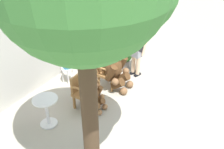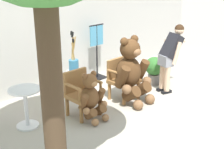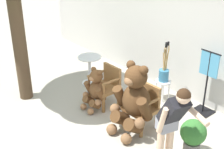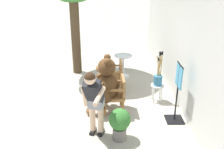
{
  "view_description": "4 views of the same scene",
  "coord_description": "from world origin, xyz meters",
  "px_view_note": "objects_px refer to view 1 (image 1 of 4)",
  "views": [
    {
      "loc": [
        -4.56,
        -2.49,
        3.96
      ],
      "look_at": [
        -0.19,
        0.13,
        0.91
      ],
      "focal_mm": 40.0,
      "sensor_mm": 36.0,
      "label": 1
    },
    {
      "loc": [
        -3.9,
        -3.59,
        2.75
      ],
      "look_at": [
        -0.19,
        0.26,
        0.84
      ],
      "focal_mm": 50.0,
      "sensor_mm": 36.0,
      "label": 2
    },
    {
      "loc": [
        4.06,
        -2.98,
        3.56
      ],
      "look_at": [
        -0.2,
        0.59,
        0.88
      ],
      "focal_mm": 50.0,
      "sensor_mm": 36.0,
      "label": 3
    },
    {
      "loc": [
        5.87,
        0.55,
        3.18
      ],
      "look_at": [
        0.22,
        0.64,
        0.81
      ],
      "focal_mm": 40.0,
      "sensor_mm": 36.0,
      "label": 4
    }
  ],
  "objects_px": {
    "wooden_chair_left": "(84,90)",
    "brush_bucket": "(66,62)",
    "teddy_bear_large": "(115,66)",
    "potted_plant": "(125,57)",
    "wooden_chair_right": "(107,71)",
    "round_side_table": "(46,109)",
    "teddy_bear_small": "(94,94)",
    "clothing_display_stand": "(79,46)",
    "person_visitor": "(139,47)",
    "white_stool": "(67,71)"
  },
  "relations": [
    {
      "from": "wooden_chair_right",
      "to": "brush_bucket",
      "type": "xyz_separation_m",
      "value": [
        -0.45,
        1.08,
        0.2
      ]
    },
    {
      "from": "white_stool",
      "to": "potted_plant",
      "type": "height_order",
      "value": "potted_plant"
    },
    {
      "from": "wooden_chair_left",
      "to": "clothing_display_stand",
      "type": "bearing_deg",
      "value": 40.34
    },
    {
      "from": "person_visitor",
      "to": "clothing_display_stand",
      "type": "height_order",
      "value": "person_visitor"
    },
    {
      "from": "teddy_bear_large",
      "to": "brush_bucket",
      "type": "bearing_deg",
      "value": 108.58
    },
    {
      "from": "wooden_chair_left",
      "to": "person_visitor",
      "type": "bearing_deg",
      "value": -11.92
    },
    {
      "from": "person_visitor",
      "to": "brush_bucket",
      "type": "height_order",
      "value": "person_visitor"
    },
    {
      "from": "wooden_chair_left",
      "to": "brush_bucket",
      "type": "xyz_separation_m",
      "value": [
        0.66,
        1.08,
        0.2
      ]
    },
    {
      "from": "clothing_display_stand",
      "to": "potted_plant",
      "type": "bearing_deg",
      "value": -62.53
    },
    {
      "from": "person_visitor",
      "to": "round_side_table",
      "type": "bearing_deg",
      "value": 166.67
    },
    {
      "from": "wooden_chair_left",
      "to": "potted_plant",
      "type": "xyz_separation_m",
      "value": [
        2.24,
        0.04,
        -0.07
      ]
    },
    {
      "from": "teddy_bear_large",
      "to": "clothing_display_stand",
      "type": "distance_m",
      "value": 1.65
    },
    {
      "from": "teddy_bear_large",
      "to": "brush_bucket",
      "type": "relative_size",
      "value": 1.55
    },
    {
      "from": "wooden_chair_right",
      "to": "brush_bucket",
      "type": "bearing_deg",
      "value": 112.33
    },
    {
      "from": "teddy_bear_large",
      "to": "clothing_display_stand",
      "type": "height_order",
      "value": "teddy_bear_large"
    },
    {
      "from": "teddy_bear_large",
      "to": "potted_plant",
      "type": "xyz_separation_m",
      "value": [
        1.13,
        0.3,
        -0.29
      ]
    },
    {
      "from": "wooden_chair_right",
      "to": "white_stool",
      "type": "bearing_deg",
      "value": 112.39
    },
    {
      "from": "teddy_bear_large",
      "to": "teddy_bear_small",
      "type": "bearing_deg",
      "value": -178.2
    },
    {
      "from": "brush_bucket",
      "to": "wooden_chair_left",
      "type": "bearing_deg",
      "value": -121.18
    },
    {
      "from": "person_visitor",
      "to": "clothing_display_stand",
      "type": "xyz_separation_m",
      "value": [
        -0.59,
        1.79,
        -0.18
      ]
    },
    {
      "from": "teddy_bear_large",
      "to": "potted_plant",
      "type": "distance_m",
      "value": 1.2
    },
    {
      "from": "wooden_chair_left",
      "to": "teddy_bear_small",
      "type": "distance_m",
      "value": 0.29
    },
    {
      "from": "wooden_chair_right",
      "to": "wooden_chair_left",
      "type": "bearing_deg",
      "value": 180.0
    },
    {
      "from": "round_side_table",
      "to": "clothing_display_stand",
      "type": "distance_m",
      "value": 2.79
    },
    {
      "from": "clothing_display_stand",
      "to": "wooden_chair_left",
      "type": "bearing_deg",
      "value": -139.66
    },
    {
      "from": "teddy_bear_small",
      "to": "clothing_display_stand",
      "type": "distance_m",
      "value": 2.27
    },
    {
      "from": "white_stool",
      "to": "round_side_table",
      "type": "distance_m",
      "value": 1.84
    },
    {
      "from": "white_stool",
      "to": "brush_bucket",
      "type": "relative_size",
      "value": 0.51
    },
    {
      "from": "teddy_bear_large",
      "to": "potted_plant",
      "type": "relative_size",
      "value": 2.05
    },
    {
      "from": "wooden_chair_left",
      "to": "round_side_table",
      "type": "bearing_deg",
      "value": 163.69
    },
    {
      "from": "wooden_chair_right",
      "to": "round_side_table",
      "type": "bearing_deg",
      "value": 172.06
    },
    {
      "from": "wooden_chair_left",
      "to": "teddy_bear_large",
      "type": "distance_m",
      "value": 1.16
    },
    {
      "from": "wooden_chair_left",
      "to": "brush_bucket",
      "type": "bearing_deg",
      "value": 58.82
    },
    {
      "from": "wooden_chair_left",
      "to": "teddy_bear_small",
      "type": "bearing_deg",
      "value": -89.77
    },
    {
      "from": "teddy_bear_small",
      "to": "potted_plant",
      "type": "distance_m",
      "value": 2.26
    },
    {
      "from": "wooden_chair_left",
      "to": "wooden_chair_right",
      "type": "relative_size",
      "value": 1.0
    },
    {
      "from": "wooden_chair_left",
      "to": "teddy_bear_small",
      "type": "xyz_separation_m",
      "value": [
        0.0,
        -0.29,
        -0.01
      ]
    },
    {
      "from": "wooden_chair_right",
      "to": "teddy_bear_small",
      "type": "height_order",
      "value": "teddy_bear_small"
    },
    {
      "from": "wooden_chair_left",
      "to": "white_stool",
      "type": "bearing_deg",
      "value": 58.79
    },
    {
      "from": "wooden_chair_right",
      "to": "round_side_table",
      "type": "height_order",
      "value": "wooden_chair_right"
    },
    {
      "from": "teddy_bear_large",
      "to": "person_visitor",
      "type": "xyz_separation_m",
      "value": [
        1.05,
        -0.2,
        0.22
      ]
    },
    {
      "from": "person_visitor",
      "to": "potted_plant",
      "type": "height_order",
      "value": "person_visitor"
    },
    {
      "from": "wooden_chair_right",
      "to": "clothing_display_stand",
      "type": "bearing_deg",
      "value": 70.72
    },
    {
      "from": "potted_plant",
      "to": "wooden_chair_left",
      "type": "bearing_deg",
      "value": -178.92
    },
    {
      "from": "teddy_bear_large",
      "to": "round_side_table",
      "type": "distance_m",
      "value": 2.19
    },
    {
      "from": "person_visitor",
      "to": "wooden_chair_right",
      "type": "bearing_deg",
      "value": 156.68
    },
    {
      "from": "teddy_bear_small",
      "to": "round_side_table",
      "type": "distance_m",
      "value": 1.16
    },
    {
      "from": "wooden_chair_left",
      "to": "teddy_bear_large",
      "type": "relative_size",
      "value": 0.62
    },
    {
      "from": "brush_bucket",
      "to": "potted_plant",
      "type": "bearing_deg",
      "value": -33.39
    },
    {
      "from": "wooden_chair_left",
      "to": "teddy_bear_large",
      "type": "xyz_separation_m",
      "value": [
        1.11,
        -0.26,
        0.22
      ]
    }
  ]
}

